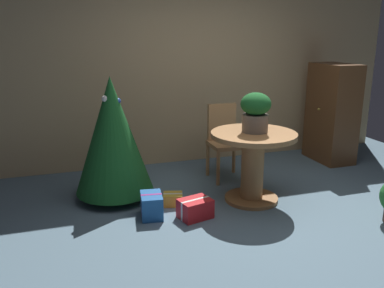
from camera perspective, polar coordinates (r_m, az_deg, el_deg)
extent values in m
plane|color=slate|center=(4.09, 10.18, -10.90)|extent=(6.60, 6.60, 0.00)
cube|color=tan|center=(5.71, 0.32, 10.46)|extent=(6.00, 0.10, 2.60)
cylinder|color=#9E6B3D|center=(4.58, 8.29, -7.53)|extent=(0.58, 0.58, 0.04)
cylinder|color=#9E6B3D|center=(4.45, 8.46, -3.27)|extent=(0.24, 0.24, 0.68)
cylinder|color=#9E6B3D|center=(4.35, 8.65, 1.29)|extent=(0.91, 0.91, 0.05)
cylinder|color=#665B51|center=(4.35, 8.82, 2.90)|extent=(0.27, 0.27, 0.19)
ellipsoid|color=#195623|center=(4.31, 8.93, 5.57)|extent=(0.32, 0.32, 0.24)
sphere|color=#EAD14C|center=(4.36, 8.37, 5.97)|extent=(0.05, 0.05, 0.05)
sphere|color=#EAD14C|center=(4.30, 7.66, 6.13)|extent=(0.06, 0.06, 0.06)
sphere|color=#EAD14C|center=(4.38, 8.58, 6.37)|extent=(0.06, 0.06, 0.06)
cylinder|color=#B27F4C|center=(5.04, 7.55, -3.02)|extent=(0.04, 0.04, 0.42)
cylinder|color=#B27F4C|center=(4.90, 3.69, -3.46)|extent=(0.04, 0.04, 0.42)
cylinder|color=#B27F4C|center=(5.36, 5.88, -1.85)|extent=(0.04, 0.04, 0.42)
cylinder|color=#B27F4C|center=(5.23, 2.21, -2.22)|extent=(0.04, 0.04, 0.42)
cube|color=#B27F4C|center=(5.06, 4.89, -0.09)|extent=(0.41, 0.41, 0.05)
cube|color=#B27F4C|center=(5.16, 4.18, 3.15)|extent=(0.37, 0.05, 0.46)
cylinder|color=brown|center=(4.67, -10.64, -6.87)|extent=(0.10, 0.10, 0.08)
cone|color=#195623|center=(4.47, -11.06, 1.20)|extent=(0.85, 0.85, 1.27)
sphere|color=gold|center=(4.87, -9.68, -2.67)|extent=(0.05, 0.05, 0.05)
sphere|color=red|center=(4.51, -11.77, 4.61)|extent=(0.04, 0.04, 0.04)
sphere|color=#2D51A8|center=(4.38, -10.33, 5.95)|extent=(0.06, 0.06, 0.06)
sphere|color=silver|center=(4.34, -12.12, 6.22)|extent=(0.07, 0.07, 0.07)
cube|color=#1E569E|center=(4.14, -5.68, -8.57)|extent=(0.25, 0.32, 0.24)
cube|color=#9E287A|center=(4.14, -5.68, -8.57)|extent=(0.21, 0.06, 0.24)
cube|color=gold|center=(4.41, -2.68, -7.72)|extent=(0.24, 0.23, 0.13)
cube|color=silver|center=(4.41, -2.68, -7.72)|extent=(0.21, 0.08, 0.13)
cube|color=red|center=(4.10, 0.44, -9.04)|extent=(0.36, 0.30, 0.19)
cube|color=silver|center=(4.10, 0.44, -9.04)|extent=(0.31, 0.11, 0.20)
cube|color=brown|center=(6.09, 19.01, 4.12)|extent=(0.43, 0.71, 1.38)
sphere|color=#B29338|center=(5.95, 17.34, 4.68)|extent=(0.04, 0.04, 0.04)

